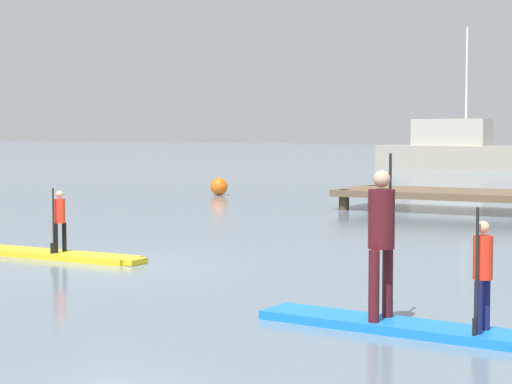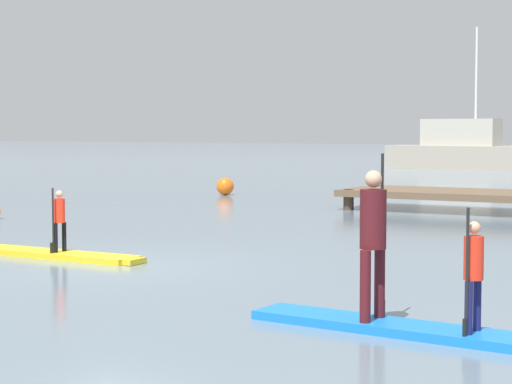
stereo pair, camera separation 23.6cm
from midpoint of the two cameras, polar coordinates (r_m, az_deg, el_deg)
ground_plane at (r=15.15m, az=-8.94°, el=-4.52°), size 240.00×240.00×0.00m
paddleboard_near at (r=16.38m, az=-12.17°, el=-3.75°), size 3.32×0.65×0.10m
paddler_child_solo at (r=16.30m, az=-12.22°, el=-1.55°), size 0.18×0.38×1.10m
paddleboard_far at (r=10.36m, az=8.50°, el=-8.10°), size 3.48×0.87×0.10m
paddler_adult at (r=10.34m, az=6.95°, el=-2.54°), size 0.31×0.51×1.82m
paddler_child_front at (r=9.91m, az=12.86°, el=-4.60°), size 0.22×0.40×1.30m
fishing_boat_green_midground at (r=52.95m, az=11.89°, el=2.47°), size 9.09×2.91×7.72m
floating_dock at (r=25.39m, az=14.14°, el=-0.22°), size 8.42×2.69×0.55m
mooring_buoy_mid at (r=31.34m, az=-2.47°, el=0.34°), size 0.58×0.58×0.58m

